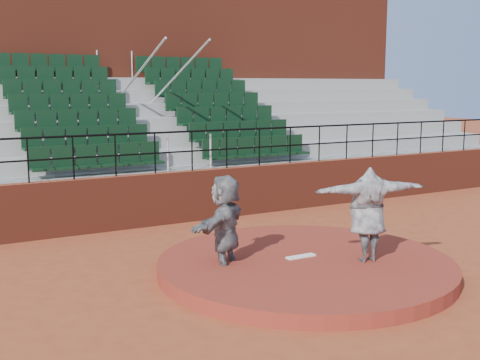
# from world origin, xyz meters

# --- Properties ---
(ground) EXTENTS (90.00, 90.00, 0.00)m
(ground) POSITION_xyz_m (0.00, 0.00, 0.00)
(ground) COLOR brown
(ground) RESTS_ON ground
(pitchers_mound) EXTENTS (5.50, 5.50, 0.25)m
(pitchers_mound) POSITION_xyz_m (0.00, 0.00, 0.12)
(pitchers_mound) COLOR maroon
(pitchers_mound) RESTS_ON ground
(pitching_rubber) EXTENTS (0.60, 0.15, 0.03)m
(pitching_rubber) POSITION_xyz_m (0.00, 0.15, 0.27)
(pitching_rubber) COLOR white
(pitching_rubber) RESTS_ON pitchers_mound
(boundary_wall) EXTENTS (24.00, 0.30, 1.30)m
(boundary_wall) POSITION_xyz_m (0.00, 5.00, 0.65)
(boundary_wall) COLOR maroon
(boundary_wall) RESTS_ON ground
(wall_railing) EXTENTS (24.04, 0.05, 1.03)m
(wall_railing) POSITION_xyz_m (0.00, 5.00, 2.03)
(wall_railing) COLOR black
(wall_railing) RESTS_ON boundary_wall
(seating_deck) EXTENTS (24.00, 5.97, 4.63)m
(seating_deck) POSITION_xyz_m (0.00, 8.65, 1.44)
(seating_deck) COLOR gray
(seating_deck) RESTS_ON ground
(press_box_facade) EXTENTS (24.00, 3.00, 7.10)m
(press_box_facade) POSITION_xyz_m (0.00, 12.60, 3.55)
(press_box_facade) COLOR maroon
(press_box_facade) RESTS_ON ground
(pitcher) EXTENTS (2.23, 1.08, 1.75)m
(pitcher) POSITION_xyz_m (0.93, -0.62, 1.12)
(pitcher) COLOR black
(pitcher) RESTS_ON pitchers_mound
(fielder) EXTENTS (1.72, 1.49, 1.87)m
(fielder) POSITION_xyz_m (-1.40, 0.56, 0.94)
(fielder) COLOR black
(fielder) RESTS_ON ground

